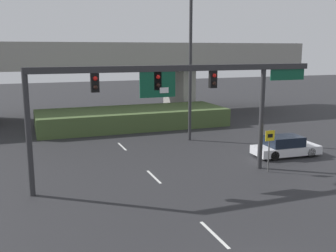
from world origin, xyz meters
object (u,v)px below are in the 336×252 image
signal_gantry (175,88)px  parked_sedan_near_right (285,147)px  speed_limit_sign (269,145)px  highway_light_pole_near (190,52)px

signal_gantry → parked_sedan_near_right: (8.67, 1.81, -4.41)m
speed_limit_sign → signal_gantry: bearing=171.8°
signal_gantry → highway_light_pole_near: highway_light_pole_near is taller
signal_gantry → parked_sedan_near_right: bearing=11.8°
speed_limit_sign → parked_sedan_near_right: 4.18m
signal_gantry → highway_light_pole_near: size_ratio=1.24×
signal_gantry → parked_sedan_near_right: signal_gantry is taller
highway_light_pole_near → parked_sedan_near_right: bearing=-57.5°
speed_limit_sign → parked_sedan_near_right: (3.11, 2.61, -1.01)m
signal_gantry → highway_light_pole_near: 9.64m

